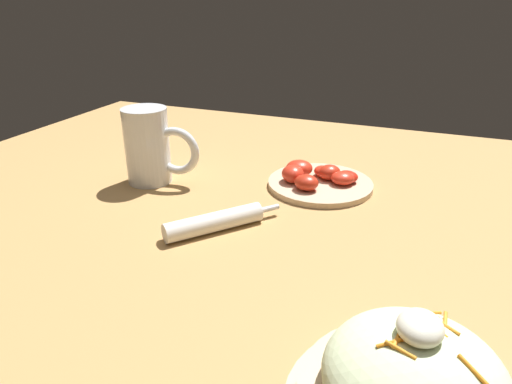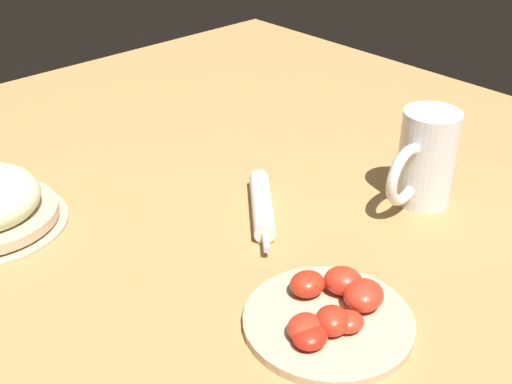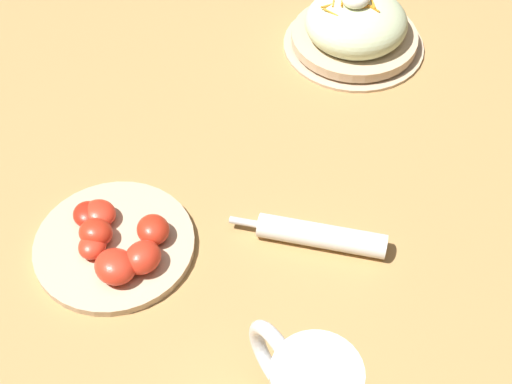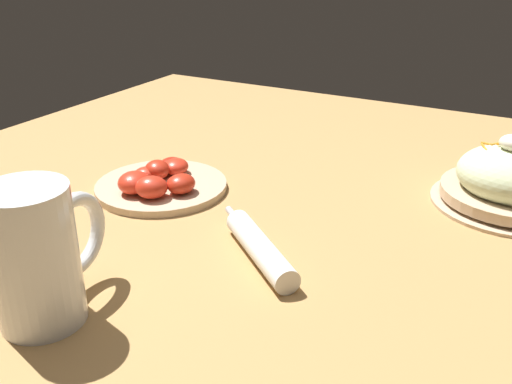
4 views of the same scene
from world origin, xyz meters
The scene contains 4 objects.
ground_plane centered at (0.00, 0.00, 0.00)m, with size 1.43×1.43×0.00m, color #B2844C.
beer_mug centered at (-0.17, -0.23, 0.06)m, with size 0.08×0.15×0.14m.
napkin_roll centered at (-0.04, -0.03, 0.01)m, with size 0.16×0.14×0.03m.
tomato_plate centered at (-0.26, 0.07, 0.01)m, with size 0.19×0.19×0.04m.
Camera 4 is at (0.24, -0.55, 0.35)m, focal length 40.37 mm.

